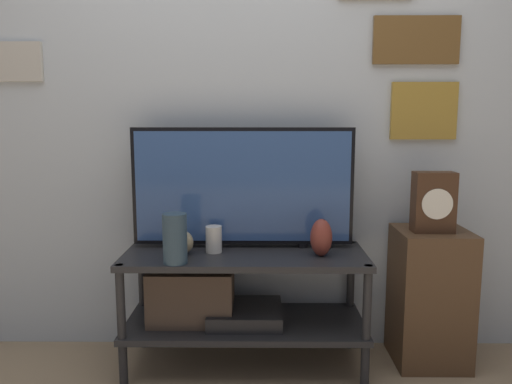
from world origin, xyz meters
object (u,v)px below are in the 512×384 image
Objects in this scene: vase_urn_stoneware at (321,237)px; vase_tall_ceramic at (175,239)px; vase_round_glass at (181,242)px; television at (243,187)px; mantel_clock at (434,202)px; candle_jar at (214,239)px.

vase_tall_ceramic is at bearing -169.37° from vase_urn_stoneware.
vase_round_glass is at bearing 178.10° from vase_urn_stoneware.
vase_round_glass is at bearing -155.62° from television.
vase_urn_stoneware is at bearing -171.86° from mantel_clock.
mantel_clock is (1.21, 0.06, 0.19)m from vase_round_glass.
vase_round_glass is (-0.66, 0.02, -0.03)m from vase_urn_stoneware.
vase_urn_stoneware is at bearing 10.63° from vase_tall_ceramic.
vase_round_glass is 0.16m from candle_jar.
mantel_clock reaches higher than vase_urn_stoneware.
vase_round_glass is 1.23m from mantel_clock.
candle_jar is (0.15, 0.04, 0.01)m from vase_round_glass.
vase_round_glass is (-0.29, -0.13, -0.25)m from television.
mantel_clock is at bearing 2.65° from vase_round_glass.
candle_jar is at bearing 49.78° from vase_tall_ceramic.
television reaches higher than candle_jar.
vase_tall_ceramic is at bearing -136.55° from television.
television is 9.49× the size of vase_round_glass.
television is 8.49× the size of candle_jar.
candle_jar is 1.07m from mantel_clock.
television reaches higher than mantel_clock.
vase_urn_stoneware is 0.68m from vase_tall_ceramic.
vase_tall_ceramic reaches higher than vase_round_glass.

